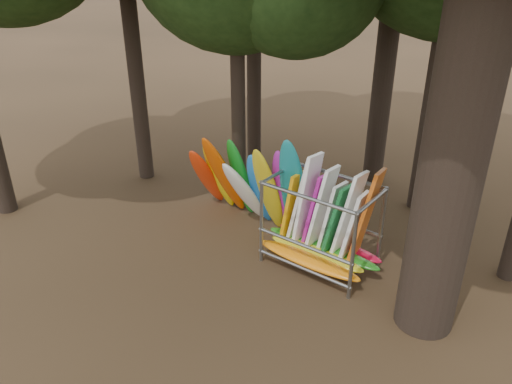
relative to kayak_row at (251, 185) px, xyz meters
The scene contains 3 objects.
ground 2.46m from the kayak_row, 65.27° to the right, with size 120.00×120.00×0.00m, color #47331E.
kayak_row is the anchor object (origin of this frame).
storage_rack 2.62m from the kayak_row, 10.43° to the right, with size 3.23×1.54×2.89m.
Camera 1 is at (6.83, -8.03, 7.45)m, focal length 35.00 mm.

